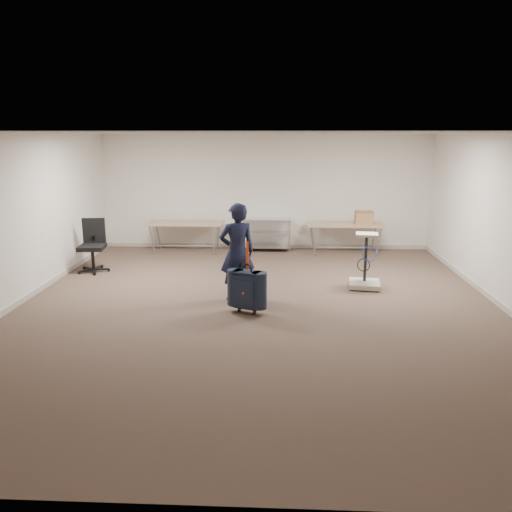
{
  "coord_description": "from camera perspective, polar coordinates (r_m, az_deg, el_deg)",
  "views": [
    {
      "loc": [
        0.33,
        -7.74,
        2.78
      ],
      "look_at": [
        -0.04,
        0.3,
        0.81
      ],
      "focal_mm": 35.0,
      "sensor_mm": 36.0,
      "label": 1
    }
  ],
  "objects": [
    {
      "name": "ground",
      "position": [
        8.23,
        0.19,
        -5.98
      ],
      "size": [
        9.0,
        9.0,
        0.0
      ],
      "primitive_type": "plane",
      "color": "#4F3B30",
      "rests_on": "ground"
    },
    {
      "name": "room_shell",
      "position": [
        9.53,
        0.54,
        -2.9
      ],
      "size": [
        8.0,
        9.0,
        9.0
      ],
      "color": "white",
      "rests_on": "ground"
    },
    {
      "name": "folding_table_left",
      "position": [
        12.09,
        -8.05,
        3.59
      ],
      "size": [
        1.8,
        0.75,
        0.73
      ],
      "color": "tan",
      "rests_on": "ground"
    },
    {
      "name": "folding_table_right",
      "position": [
        11.99,
        10.14,
        3.43
      ],
      "size": [
        1.8,
        0.75,
        0.73
      ],
      "color": "tan",
      "rests_on": "ground"
    },
    {
      "name": "wire_shelf",
      "position": [
        12.18,
        1.03,
        2.66
      ],
      "size": [
        1.22,
        0.47,
        0.8
      ],
      "color": "silver",
      "rests_on": "ground"
    },
    {
      "name": "person",
      "position": [
        8.44,
        -2.17,
        0.45
      ],
      "size": [
        0.71,
        0.58,
        1.68
      ],
      "primitive_type": "imported",
      "rotation": [
        0.0,
        0.0,
        3.49
      ],
      "color": "black",
      "rests_on": "ground"
    },
    {
      "name": "suitcase",
      "position": [
        7.89,
        -1.05,
        -3.83
      ],
      "size": [
        0.49,
        0.38,
        1.16
      ],
      "color": "black",
      "rests_on": "ground"
    },
    {
      "name": "office_chair",
      "position": [
        10.89,
        -18.1,
        0.04
      ],
      "size": [
        0.66,
        0.66,
        1.09
      ],
      "color": "black",
      "rests_on": "ground"
    },
    {
      "name": "equipment_cart",
      "position": [
        9.46,
        12.34,
        -1.97
      ],
      "size": [
        0.63,
        0.63,
        1.03
      ],
      "color": "beige",
      "rests_on": "ground"
    },
    {
      "name": "cardboard_box",
      "position": [
        11.96,
        12.23,
        4.3
      ],
      "size": [
        0.42,
        0.32,
        0.31
      ],
      "primitive_type": "cube",
      "rotation": [
        0.0,
        0.0,
        -0.03
      ],
      "color": "olive",
      "rests_on": "folding_table_right"
    }
  ]
}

